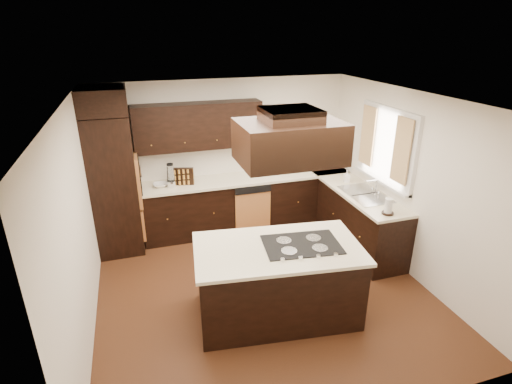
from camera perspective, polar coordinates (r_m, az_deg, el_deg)
The scene contains 30 objects.
floor at distance 5.51m, azimuth 0.90°, elevation -13.66°, with size 4.20×4.20×0.02m, color brown.
ceiling at distance 4.51m, azimuth 1.09°, elevation 13.15°, with size 4.20×4.20×0.02m, color silver.
wall_back at distance 6.79m, azimuth -4.64°, elevation 5.35°, with size 4.20×0.02×2.50m, color white.
wall_front at distance 3.23m, azimuth 13.32°, elevation -16.35°, with size 4.20×0.02×2.50m, color white.
wall_left at distance 4.72m, azimuth -24.22°, elevation -4.60°, with size 0.02×4.20×2.50m, color white.
wall_right at distance 5.85m, azimuth 21.03°, elevation 1.01°, with size 0.02×4.20×2.50m, color white.
oven_column at distance 6.33m, azimuth -19.57°, elevation 0.96°, with size 0.65×0.75×2.12m, color black.
wall_oven_face at distance 6.30m, azimuth -16.48°, elevation 1.83°, with size 0.05×0.62×0.78m, color #CB8042.
base_cabinets_back at distance 6.80m, azimuth -3.55°, elevation -1.90°, with size 2.93×0.60×0.88m, color black.
base_cabinets_right at distance 6.66m, azimuth 13.32°, elevation -3.03°, with size 0.60×2.40×0.88m, color black.
countertop_back at distance 6.61m, azimuth -3.61°, elevation 1.68°, with size 2.93×0.63×0.04m, color #EFE6C1.
countertop_right at distance 6.47m, azimuth 13.57°, elevation 0.63°, with size 0.63×2.40×0.04m, color #EFE6C1.
upper_cabinets at distance 6.39m, azimuth -8.23°, elevation 9.32°, with size 2.00×0.34×0.72m, color black.
dishwasher_front at distance 6.63m, azimuth -0.45°, elevation -2.94°, with size 0.60×0.05×0.72m, color #CB8042.
window_frame at distance 6.12m, azimuth 18.16°, elevation 6.28°, with size 0.06×1.32×1.12m, color white.
window_pane at distance 6.13m, azimuth 18.38°, elevation 6.29°, with size 0.00×1.20×1.00m, color white.
curtain_left at distance 5.74m, azimuth 20.08°, elevation 5.54°, with size 0.02×0.34×0.90m, color beige.
curtain_right at distance 6.40m, azimuth 15.65°, elevation 7.73°, with size 0.02×0.34×0.90m, color beige.
sink_rim at distance 6.20m, azimuth 15.31°, elevation -0.30°, with size 0.52×0.84×0.01m, color silver.
island at distance 4.86m, azimuth 3.05°, elevation -12.75°, with size 1.84×1.00×0.88m, color black.
island_top at distance 4.61m, azimuth 3.17°, elevation -8.07°, with size 1.91×1.07×0.04m, color #EFE6C1.
cooktop at distance 4.66m, azimuth 6.54°, elevation -7.45°, with size 0.87×0.58×0.01m, color black.
range_hood at distance 4.11m, azimuth 4.82°, elevation 7.17°, with size 1.05×0.72×0.42m, color black.
hood_duct at distance 4.05m, azimuth 4.95°, elevation 10.92°, with size 0.55×0.50×0.13m, color black.
blender_base at distance 6.39m, azimuth -11.99°, elevation 1.15°, with size 0.15×0.15×0.10m, color silver.
blender_pitcher at distance 6.33m, azimuth -12.12°, elevation 2.67°, with size 0.13×0.13×0.26m, color silver.
spice_rack at distance 6.43m, azimuth -10.34°, elevation 2.22°, with size 0.33×0.08×0.27m, color black.
mixing_bowl at distance 6.45m, azimuth -13.49°, elevation 1.00°, with size 0.23×0.23×0.06m, color white.
soap_bottle at distance 6.60m, azimuth 12.83°, elevation 2.21°, with size 0.09×0.09×0.19m, color white.
paper_towel at distance 5.60m, azimuth 18.40°, elevation -1.97°, with size 0.10×0.10×0.22m, color white.
Camera 1 is at (-1.41, -4.22, 3.24)m, focal length 28.00 mm.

